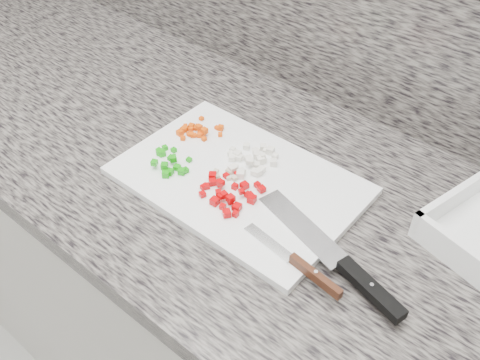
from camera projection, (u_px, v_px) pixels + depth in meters
name	position (u px, v px, depth m)	size (l,w,h in m)	color
cabinet	(234.00, 313.00, 1.29)	(3.92, 0.62, 0.86)	silver
countertop	(232.00, 174.00, 0.99)	(3.96, 0.64, 0.04)	#645F58
cutting_board	(239.00, 181.00, 0.94)	(0.41, 0.28, 0.01)	white
carrot_pile	(196.00, 130.00, 1.02)	(0.08, 0.08, 0.02)	#DE4704
onion_pile	(251.00, 160.00, 0.96)	(0.09, 0.10, 0.02)	white
green_pepper_pile	(169.00, 162.00, 0.95)	(0.09, 0.07, 0.02)	#159A0E
red_pepper_pile	(229.00, 193.00, 0.89)	(0.10, 0.10, 0.02)	#BD0206
garlic_pile	(226.00, 175.00, 0.93)	(0.05, 0.05, 0.01)	beige
chef_knife	(345.00, 266.00, 0.78)	(0.30, 0.11, 0.02)	white
paring_knife	(303.00, 267.00, 0.78)	(0.19, 0.04, 0.02)	white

